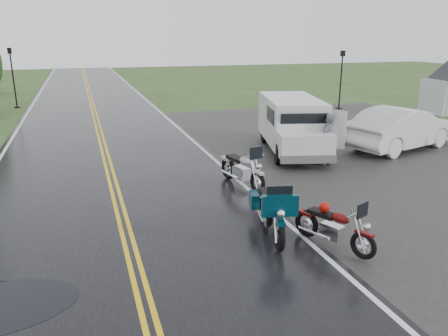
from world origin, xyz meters
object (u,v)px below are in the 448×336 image
Objects in this scene: lamp_post_far_right at (341,80)px; motorcycle_red at (364,235)px; lamp_post_far_left at (13,78)px; motorcycle_teal at (280,223)px; sedan_white at (401,129)px; person_at_van at (328,140)px; motorcycle_silver at (258,174)px; visitor_center at (448,72)px; van_white at (280,135)px.

motorcycle_red is at bearing -121.09° from lamp_post_far_right.
motorcycle_red is 0.54× the size of lamp_post_far_right.
lamp_post_far_left is (-9.11, 24.29, 1.32)m from motorcycle_red.
sedan_white reaches higher than motorcycle_teal.
lamp_post_far_right reaches higher than person_at_van.
motorcycle_silver reaches higher than motorcycle_red.
motorcycle_red is 0.86× the size of motorcycle_silver.
sedan_white is (7.61, 3.27, 0.17)m from motorcycle_silver.
visitor_center is 2.91× the size of van_white.
visitor_center is at bearing 41.21° from van_white.
person_at_van is (1.57, -0.59, -0.16)m from van_white.
motorcycle_silver is at bearing 74.81° from motorcycle_red.
lamp_post_far_right is at bearing -35.36° from sedan_white.
lamp_post_far_right is (3.42, 9.88, 0.98)m from sedan_white.
visitor_center is 8.64× the size of person_at_van.
lamp_post_far_right is at bearing -156.91° from person_at_van.
lamp_post_far_left is at bearing 87.59° from motorcycle_red.
lamp_post_far_right is (19.57, -6.94, -0.08)m from lamp_post_far_left.
motorcycle_silver is at bearing -148.65° from visitor_center.
visitor_center is 21.03m from motorcycle_red.
sedan_white is (8.51, 6.63, 0.14)m from motorcycle_teal.
motorcycle_silver is at bearing 96.99° from sedan_white.
motorcycle_teal is 6.73m from van_white.
motorcycle_teal is 0.43× the size of van_white.
visitor_center is 6.11m from lamp_post_far_right.
lamp_post_far_right is at bearing 67.17° from motorcycle_teal.
lamp_post_far_left reaches higher than lamp_post_far_right.
motorcycle_red is at bearing -69.45° from lamp_post_far_left.
sedan_white is at bearing 162.89° from person_at_van.
van_white is 5.69m from sedan_white.
van_white is at bearing -53.18° from person_at_van.
van_white is at bearing 77.93° from motorcycle_teal.
motorcycle_red is (-15.56, -14.03, -1.81)m from visitor_center.
lamp_post_far_left is (-8.53, 20.09, 1.22)m from motorcycle_silver.
visitor_center reaches higher than motorcycle_silver.
motorcycle_red is 7.09m from van_white.
sedan_white is at bearing 50.94° from motorcycle_teal.
lamp_post_far_right is (-5.09, 3.32, -0.58)m from visitor_center.
lamp_post_far_right is (11.93, 16.50, 1.12)m from motorcycle_teal.
van_white is (2.85, 6.08, 0.37)m from motorcycle_teal.
van_white is at bearing -153.40° from visitor_center.
motorcycle_teal is 7.05m from person_at_van.
motorcycle_red is 1.07× the size of person_at_van.
visitor_center reaches higher than lamp_post_far_left.
van_white reaches higher than motorcycle_silver.
motorcycle_teal is at bearing 111.65° from sedan_white.
lamp_post_far_left reaches higher than motorcycle_red.
lamp_post_far_right is (11.04, 13.15, 1.14)m from motorcycle_silver.
motorcycle_red is 0.39× the size of sedan_white.
motorcycle_red is at bearing -17.06° from motorcycle_teal.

